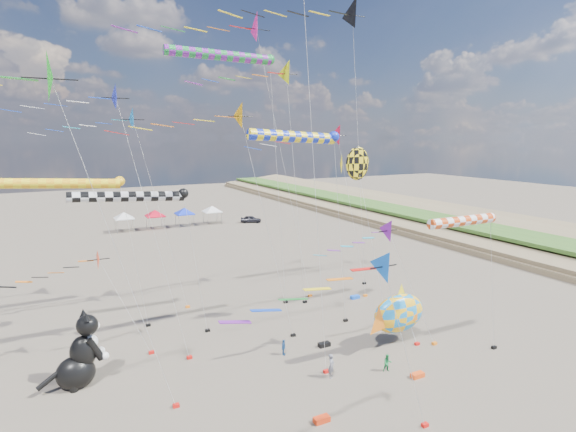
# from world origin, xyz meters

# --- Properties ---
(ground) EXTENTS (260.00, 260.00, 0.00)m
(ground) POSITION_xyz_m (0.00, 0.00, 0.00)
(ground) COLOR brown
(ground) RESTS_ON ground
(delta_kite_0) EXTENTS (13.63, 2.92, 26.99)m
(delta_kite_0) POSITION_xyz_m (7.26, 16.97, 25.29)
(delta_kite_0) COLOR black
(delta_kite_0) RESTS_ON ground
(delta_kite_1) EXTENTS (10.57, 2.27, 21.79)m
(delta_kite_1) POSITION_xyz_m (1.08, 18.19, 20.35)
(delta_kite_1) COLOR #D1E010
(delta_kite_1) RESTS_ON ground
(delta_kite_2) EXTENTS (12.56, 2.48, 19.18)m
(delta_kite_2) POSITION_xyz_m (-15.37, 7.15, 17.67)
(delta_kite_2) COLOR #178C19
(delta_kite_2) RESTS_ON ground
(delta_kite_3) EXTENTS (12.62, 2.06, 17.88)m
(delta_kite_3) POSITION_xyz_m (-5.47, 12.30, 16.48)
(delta_kite_3) COLOR orange
(delta_kite_3) RESTS_ON ground
(delta_kite_4) EXTENTS (11.89, 2.32, 16.77)m
(delta_kite_4) POSITION_xyz_m (9.19, 20.06, 15.29)
(delta_kite_4) COLOR red
(delta_kite_4) RESTS_ON ground
(delta_kite_5) EXTENTS (10.58, 1.63, 10.52)m
(delta_kite_5) POSITION_xyz_m (-3.81, -0.77, 9.26)
(delta_kite_5) COLOR blue
(delta_kite_5) RESTS_ON ground
(delta_kite_6) EXTENTS (8.89, 1.62, 7.94)m
(delta_kite_6) POSITION_xyz_m (-14.68, 14.47, 6.74)
(delta_kite_6) COLOR #F73917
(delta_kite_6) RESTS_ON ground
(delta_kite_7) EXTENTS (10.54, 2.00, 17.81)m
(delta_kite_7) POSITION_xyz_m (-10.21, 22.03, 16.46)
(delta_kite_7) COLOR #137BCA
(delta_kite_7) RESTS_ON ground
(delta_kite_8) EXTENTS (9.76, 1.81, 9.81)m
(delta_kite_8) POSITION_xyz_m (3.88, 6.17, 8.56)
(delta_kite_8) COLOR purple
(delta_kite_8) RESTS_ON ground
(delta_kite_9) EXTENTS (9.47, 1.81, 18.71)m
(delta_kite_9) POSITION_xyz_m (-11.72, 12.48, 17.40)
(delta_kite_9) COLOR #1421B4
(delta_kite_9) RESTS_ON ground
(delta_kite_11) EXTENTS (15.77, 2.90, 26.03)m
(delta_kite_11) POSITION_xyz_m (0.32, 19.44, 24.33)
(delta_kite_11) COLOR #F01483
(delta_kite_11) RESTS_ON ground
(windsock_0) EXTENTS (8.82, 0.86, 15.81)m
(windsock_0) POSITION_xyz_m (0.76, 12.83, 15.32)
(windsock_0) COLOR #132AC2
(windsock_0) RESTS_ON ground
(windsock_1) EXTENTS (10.46, 0.86, 22.21)m
(windsock_1) POSITION_xyz_m (-2.59, 18.97, 21.70)
(windsock_1) COLOR #188835
(windsock_1) RESTS_ON ground
(windsock_2) EXTENTS (9.51, 0.76, 11.61)m
(windsock_2) POSITION_xyz_m (-10.61, 16.22, 11.18)
(windsock_2) COLOR black
(windsock_2) RESTS_ON ground
(windsock_3) EXTENTS (7.11, 0.71, 10.28)m
(windsock_3) POSITION_xyz_m (8.39, 3.67, 9.86)
(windsock_3) COLOR #CE3F0E
(windsock_3) RESTS_ON ground
(windsock_4) EXTENTS (9.48, 0.77, 12.42)m
(windsock_4) POSITION_xyz_m (-14.60, 19.48, 11.98)
(windsock_4) COLOR #F5AE14
(windsock_4) RESTS_ON ground
(angelfish_kite) EXTENTS (3.74, 3.02, 14.60)m
(angelfish_kite) POSITION_xyz_m (5.74, 12.48, 13.18)
(angelfish_kite) COLOR yellow
(angelfish_kite) RESTS_ON ground
(cat_inflatable) EXTENTS (3.77, 2.32, 4.76)m
(cat_inflatable) POSITION_xyz_m (-15.01, 12.27, 2.38)
(cat_inflatable) COLOR black
(cat_inflatable) RESTS_ON ground
(fish_inflatable) EXTENTS (6.00, 2.91, 4.61)m
(fish_inflatable) POSITION_xyz_m (6.58, 7.73, 2.34)
(fish_inflatable) COLOR #1584D4
(fish_inflatable) RESTS_ON ground
(person_adult) EXTENTS (0.69, 0.68, 1.60)m
(person_adult) POSITION_xyz_m (-0.57, 5.82, 0.80)
(person_adult) COLOR slate
(person_adult) RESTS_ON ground
(child_green) EXTENTS (0.69, 0.61, 1.18)m
(child_green) POSITION_xyz_m (3.14, 4.73, 0.59)
(child_green) COLOR #1F9046
(child_green) RESTS_ON ground
(child_blue) EXTENTS (0.65, 0.68, 1.14)m
(child_blue) POSITION_xyz_m (-1.94, 9.96, 0.57)
(child_blue) COLOR #295C9D
(child_blue) RESTS_ON ground
(kite_bag_0) EXTENTS (0.90, 0.44, 0.30)m
(kite_bag_0) POSITION_xyz_m (4.39, 3.23, 0.15)
(kite_bag_0) COLOR #F04A14
(kite_bag_0) RESTS_ON ground
(kite_bag_1) EXTENTS (0.90, 0.44, 0.30)m
(kite_bag_1) POSITION_xyz_m (1.34, 9.73, 0.15)
(kite_bag_1) COLOR black
(kite_bag_1) RESTS_ON ground
(kite_bag_2) EXTENTS (0.90, 0.44, 0.30)m
(kite_bag_2) POSITION_xyz_m (9.32, 16.94, 0.15)
(kite_bag_2) COLOR blue
(kite_bag_2) RESTS_ON ground
(kite_bag_3) EXTENTS (0.90, 0.44, 0.30)m
(kite_bag_3) POSITION_xyz_m (-3.56, 2.13, 0.15)
(kite_bag_3) COLOR #F03510
(kite_bag_3) RESTS_ON ground
(tent_row) EXTENTS (19.20, 4.20, 3.80)m
(tent_row) POSITION_xyz_m (1.50, 60.00, 3.15)
(tent_row) COLOR silver
(tent_row) RESTS_ON ground
(parked_car) EXTENTS (3.99, 3.10, 1.27)m
(parked_car) POSITION_xyz_m (15.65, 58.00, 0.63)
(parked_car) COLOR #26262D
(parked_car) RESTS_ON ground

